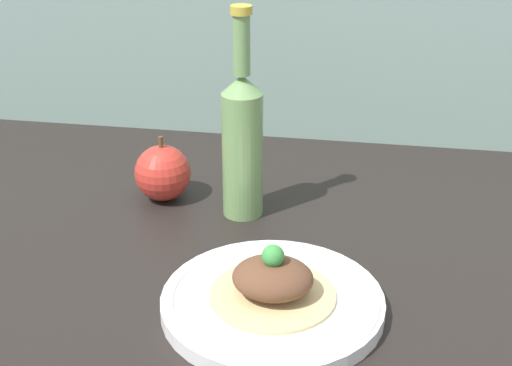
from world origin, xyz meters
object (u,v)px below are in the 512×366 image
(cider_bottle, at_px, (242,140))
(plate, at_px, (272,301))
(apple, at_px, (163,173))
(plated_food, at_px, (273,280))

(cider_bottle, bearing_deg, plate, -71.21)
(cider_bottle, distance_m, apple, 0.16)
(plate, xyz_separation_m, plated_food, (0.00, -0.00, 0.03))
(plate, xyz_separation_m, cider_bottle, (-0.08, 0.24, 0.11))
(plate, xyz_separation_m, apple, (-0.22, 0.27, 0.03))
(plated_food, relative_size, cider_bottle, 0.49)
(plate, distance_m, plated_food, 0.03)
(plate, distance_m, cider_bottle, 0.28)
(plated_food, height_order, cider_bottle, cider_bottle)
(plate, height_order, cider_bottle, cider_bottle)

